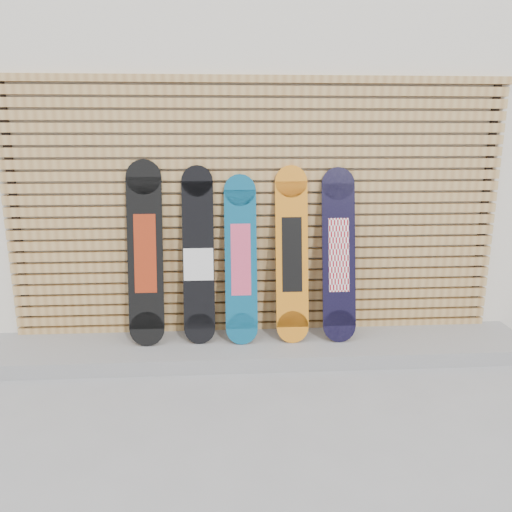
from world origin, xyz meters
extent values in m
plane|color=gray|center=(0.00, 0.00, 0.00)|extent=(80.00, 80.00, 0.00)
cube|color=beige|center=(0.50, 3.50, 1.80)|extent=(12.00, 5.00, 3.60)
cube|color=gray|center=(-0.15, 0.68, 0.06)|extent=(4.60, 0.70, 0.12)
cube|color=#AA7F47|center=(-0.15, 0.97, 0.14)|extent=(4.20, 0.05, 0.08)
cube|color=#AA7F47|center=(-0.15, 0.97, 0.23)|extent=(4.20, 0.05, 0.08)
cube|color=#AA7F47|center=(-0.15, 0.97, 0.33)|extent=(4.20, 0.05, 0.07)
cube|color=#AA7F47|center=(-0.15, 0.97, 0.43)|extent=(4.20, 0.05, 0.07)
cube|color=#AA7F47|center=(-0.15, 0.97, 0.53)|extent=(4.20, 0.05, 0.07)
cube|color=#AA7F47|center=(-0.15, 0.97, 0.62)|extent=(4.20, 0.05, 0.07)
cube|color=#AA7F47|center=(-0.15, 0.97, 0.72)|extent=(4.20, 0.05, 0.07)
cube|color=#AA7F47|center=(-0.15, 0.97, 0.82)|extent=(4.20, 0.05, 0.07)
cube|color=#AA7F47|center=(-0.15, 0.97, 0.91)|extent=(4.20, 0.05, 0.07)
cube|color=#AA7F47|center=(-0.15, 0.97, 1.01)|extent=(4.20, 0.05, 0.08)
cube|color=#AA7F47|center=(-0.15, 0.97, 1.11)|extent=(4.20, 0.05, 0.08)
cube|color=#AA7F47|center=(-0.15, 0.97, 1.20)|extent=(4.20, 0.05, 0.08)
cube|color=#AA7F47|center=(-0.15, 0.97, 1.30)|extent=(4.20, 0.05, 0.08)
cube|color=#AA7F47|center=(-0.15, 0.97, 1.40)|extent=(4.20, 0.05, 0.08)
cube|color=#AA7F47|center=(-0.15, 0.97, 1.50)|extent=(4.20, 0.05, 0.08)
cube|color=#AA7F47|center=(-0.15, 0.97, 1.59)|extent=(4.20, 0.05, 0.08)
cube|color=#AA7F47|center=(-0.15, 0.97, 1.69)|extent=(4.20, 0.05, 0.08)
cube|color=#AA7F47|center=(-0.15, 0.97, 1.79)|extent=(4.20, 0.05, 0.08)
cube|color=#AA7F47|center=(-0.15, 0.97, 1.88)|extent=(4.20, 0.05, 0.08)
cube|color=#AA7F47|center=(-0.15, 0.97, 1.98)|extent=(4.20, 0.05, 0.08)
cube|color=#AA7F47|center=(-0.15, 0.97, 2.08)|extent=(4.20, 0.05, 0.08)
cube|color=#AA7F47|center=(-0.15, 0.97, 2.17)|extent=(4.20, 0.05, 0.08)
cube|color=black|center=(-2.17, 0.99, 1.12)|extent=(0.06, 0.04, 2.23)
cube|color=black|center=(1.87, 0.99, 1.12)|extent=(0.06, 0.04, 2.23)
cube|color=#AA7F47|center=(-0.15, 0.97, 2.26)|extent=(4.26, 0.07, 0.06)
cube|color=black|center=(-1.08, 0.78, 0.88)|extent=(0.29, 0.26, 1.23)
cylinder|color=black|center=(-1.08, 0.66, 0.26)|extent=(0.29, 0.08, 0.29)
cylinder|color=black|center=(-1.08, 0.91, 1.49)|extent=(0.29, 0.08, 0.29)
cube|color=maroon|center=(-1.08, 0.78, 0.88)|extent=(0.18, 0.15, 0.64)
cube|color=black|center=(-0.65, 0.79, 0.85)|extent=(0.26, 0.25, 1.21)
cylinder|color=black|center=(-0.65, 0.68, 0.25)|extent=(0.26, 0.07, 0.26)
cylinder|color=black|center=(-0.65, 0.91, 1.46)|extent=(0.26, 0.07, 0.26)
cube|color=silver|center=(-0.65, 0.78, 0.78)|extent=(0.25, 0.08, 0.27)
cube|color=navy|center=(-0.29, 0.78, 0.81)|extent=(0.27, 0.28, 1.13)
cylinder|color=navy|center=(-0.29, 0.65, 0.25)|extent=(0.27, 0.08, 0.26)
cylinder|color=navy|center=(-0.29, 0.90, 1.38)|extent=(0.27, 0.08, 0.26)
cube|color=#E65174|center=(-0.29, 0.78, 0.81)|extent=(0.17, 0.16, 0.59)
cube|color=orange|center=(0.13, 0.78, 0.85)|extent=(0.27, 0.27, 1.20)
cylinder|color=orange|center=(0.13, 0.65, 0.25)|extent=(0.27, 0.08, 0.27)
cylinder|color=orange|center=(0.13, 0.91, 1.45)|extent=(0.27, 0.08, 0.27)
cube|color=black|center=(0.13, 0.78, 0.85)|extent=(0.17, 0.15, 0.62)
cube|color=black|center=(0.53, 0.77, 0.84)|extent=(0.28, 0.28, 1.17)
cylinder|color=black|center=(0.53, 0.65, 0.26)|extent=(0.28, 0.08, 0.28)
cylinder|color=black|center=(0.53, 0.90, 1.43)|extent=(0.28, 0.08, 0.28)
cube|color=white|center=(0.53, 0.77, 0.84)|extent=(0.17, 0.16, 0.61)
camera|label=1|loc=(-0.42, -3.25, 1.85)|focal=35.00mm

